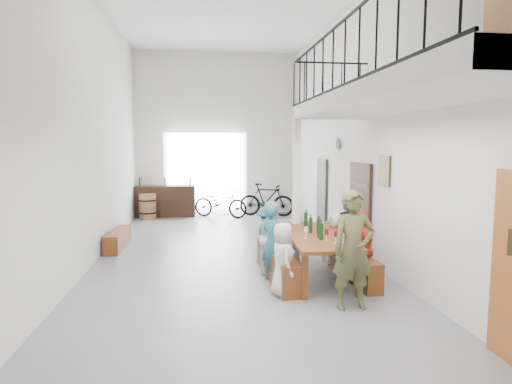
{
  "coord_description": "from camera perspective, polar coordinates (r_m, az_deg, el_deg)",
  "views": [
    {
      "loc": [
        -0.63,
        -8.8,
        2.35
      ],
      "look_at": [
        0.48,
        -0.5,
        1.45
      ],
      "focal_mm": 30.0,
      "sensor_mm": 36.0,
      "label": 1
    }
  ],
  "objects": [
    {
      "name": "floor",
      "position": [
        9.13,
        -3.45,
        -8.77
      ],
      "size": [
        12.0,
        12.0,
        0.0
      ],
      "primitive_type": "plane",
      "color": "slate",
      "rests_on": "ground"
    },
    {
      "name": "room_walls",
      "position": [
        8.9,
        -3.6,
        13.92
      ],
      "size": [
        12.0,
        12.0,
        12.0
      ],
      "color": "silver",
      "rests_on": "ground"
    },
    {
      "name": "gateway_portal",
      "position": [
        14.77,
        -6.72,
        2.43
      ],
      "size": [
        2.8,
        0.08,
        2.8
      ],
      "primitive_type": "cube",
      "color": "white",
      "rests_on": "ground"
    },
    {
      "name": "right_wall_decor",
      "position": [
        7.71,
        18.0,
        1.33
      ],
      "size": [
        0.07,
        8.28,
        5.07
      ],
      "color": "brown",
      "rests_on": "ground"
    },
    {
      "name": "balcony",
      "position": [
        6.27,
        17.36,
        11.49
      ],
      "size": [
        1.52,
        5.62,
        4.0
      ],
      "color": "white",
      "rests_on": "ground"
    },
    {
      "name": "tasting_table",
      "position": [
        7.72,
        8.13,
        -6.19
      ],
      "size": [
        1.15,
        2.54,
        0.79
      ],
      "rotation": [
        0.0,
        0.0,
        -0.05
      ],
      "color": "brown",
      "rests_on": "ground"
    },
    {
      "name": "bench_inner",
      "position": [
        7.7,
        2.91,
        -9.65
      ],
      "size": [
        0.45,
        2.22,
        0.51
      ],
      "primitive_type": "cube",
      "rotation": [
        0.0,
        0.0,
        0.05
      ],
      "color": "brown",
      "rests_on": "ground"
    },
    {
      "name": "bench_wall",
      "position": [
        8.01,
        12.31,
        -9.19
      ],
      "size": [
        0.38,
        2.17,
        0.5
      ],
      "primitive_type": "cube",
      "rotation": [
        0.0,
        0.0,
        0.05
      ],
      "color": "brown",
      "rests_on": "ground"
    },
    {
      "name": "tableware",
      "position": [
        7.53,
        8.39,
        -4.72
      ],
      "size": [
        0.58,
        1.54,
        0.35
      ],
      "color": "black",
      "rests_on": "tasting_table"
    },
    {
      "name": "side_bench",
      "position": [
        10.39,
        -17.92,
        -6.04
      ],
      "size": [
        0.39,
        1.5,
        0.42
      ],
      "primitive_type": "cube",
      "rotation": [
        0.0,
        0.0,
        -0.04
      ],
      "color": "brown",
      "rests_on": "ground"
    },
    {
      "name": "oak_barrel",
      "position": [
        14.26,
        -14.25,
        -1.86
      ],
      "size": [
        0.55,
        0.55,
        0.81
      ],
      "color": "olive",
      "rests_on": "ground"
    },
    {
      "name": "serving_counter",
      "position": [
        14.6,
        -11.96,
        -1.2
      ],
      "size": [
        1.97,
        0.62,
        1.03
      ],
      "primitive_type": "cube",
      "rotation": [
        0.0,
        0.0,
        -0.04
      ],
      "color": "#351C12",
      "rests_on": "ground"
    },
    {
      "name": "counter_bottles",
      "position": [
        14.52,
        -12.02,
        1.35
      ],
      "size": [
        1.71,
        0.11,
        0.28
      ],
      "color": "black",
      "rests_on": "serving_counter"
    },
    {
      "name": "guest_left_a",
      "position": [
        6.8,
        3.57,
        -8.94
      ],
      "size": [
        0.42,
        0.6,
        1.16
      ],
      "primitive_type": "imported",
      "rotation": [
        0.0,
        0.0,
        1.66
      ],
      "color": "silver",
      "rests_on": "ground"
    },
    {
      "name": "guest_left_b",
      "position": [
        7.48,
        2.13,
        -6.72
      ],
      "size": [
        0.49,
        0.59,
        1.37
      ],
      "primitive_type": "imported",
      "rotation": [
        0.0,
        0.0,
        1.96
      ],
      "color": "#236875",
      "rests_on": "ground"
    },
    {
      "name": "guest_left_c",
      "position": [
        7.99,
        2.19,
        -5.97
      ],
      "size": [
        0.7,
        0.79,
        1.34
      ],
      "primitive_type": "imported",
      "rotation": [
        0.0,
        0.0,
        1.22
      ],
      "color": "silver",
      "rests_on": "ground"
    },
    {
      "name": "guest_left_d",
      "position": [
        8.42,
        1.59,
        -5.89
      ],
      "size": [
        0.61,
        0.85,
        1.19
      ],
      "primitive_type": "imported",
      "rotation": [
        0.0,
        0.0,
        1.81
      ],
      "color": "#236875",
      "rests_on": "ground"
    },
    {
      "name": "guest_right_a",
      "position": [
        7.47,
        13.88,
        -7.3
      ],
      "size": [
        0.35,
        0.76,
        1.27
      ],
      "primitive_type": "imported",
      "rotation": [
        0.0,
        0.0,
        -1.52
      ],
      "color": "red",
      "rests_on": "ground"
    },
    {
      "name": "guest_right_b",
      "position": [
        8.1,
        11.94,
        -6.51
      ],
      "size": [
        0.73,
        1.15,
        1.18
      ],
      "primitive_type": "imported",
      "rotation": [
        0.0,
        0.0,
        -1.19
      ],
      "color": "black",
      "rests_on": "ground"
    },
    {
      "name": "guest_right_c",
      "position": [
        8.52,
        10.59,
        -6.33
      ],
      "size": [
        0.34,
        0.52,
        1.05
      ],
      "primitive_type": "imported",
      "rotation": [
        0.0,
        0.0,
        -1.56
      ],
      "color": "silver",
      "rests_on": "ground"
    },
    {
      "name": "host_standing",
      "position": [
        6.34,
        12.84,
        -7.56
      ],
      "size": [
        0.66,
        0.46,
        1.73
      ],
      "primitive_type": "imported",
      "rotation": [
        0.0,
        0.0,
        0.07
      ],
      "color": "#4B4B2A",
      "rests_on": "ground"
    },
    {
      "name": "potted_plant",
      "position": [
        9.76,
        11.06,
        -6.64
      ],
      "size": [
        0.47,
        0.44,
        0.42
      ],
      "primitive_type": "imported",
      "rotation": [
        0.0,
        0.0,
        -0.37
      ],
      "color": "#174716",
      "rests_on": "ground"
    },
    {
      "name": "bicycle_near",
      "position": [
        14.11,
        -4.77,
        -1.44
      ],
      "size": [
        1.95,
        1.43,
        0.98
      ],
      "primitive_type": "imported",
      "rotation": [
        0.0,
        0.0,
        1.09
      ],
      "color": "black",
      "rests_on": "ground"
    },
    {
      "name": "bicycle_far",
      "position": [
        14.32,
        1.4,
        -1.05
      ],
      "size": [
        1.91,
        1.06,
        1.11
      ],
      "primitive_type": "imported",
      "rotation": [
        0.0,
        0.0,
        1.26
      ],
      "color": "black",
      "rests_on": "ground"
    }
  ]
}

